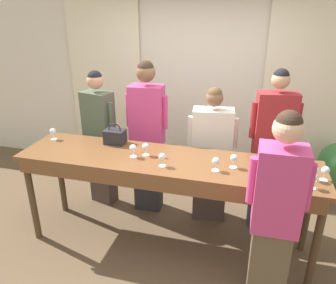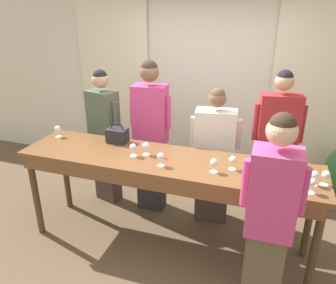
{
  "view_description": "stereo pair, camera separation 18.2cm",
  "coord_description": "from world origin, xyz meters",
  "views": [
    {
      "loc": [
        0.78,
        -2.8,
        2.43
      ],
      "look_at": [
        0.0,
        0.07,
        1.18
      ],
      "focal_mm": 35.0,
      "sensor_mm": 36.0,
      "label": 1
    },
    {
      "loc": [
        0.95,
        -2.75,
        2.43
      ],
      "look_at": [
        0.0,
        0.07,
        1.18
      ],
      "focal_mm": 35.0,
      "sensor_mm": 36.0,
      "label": 2
    }
  ],
  "objects": [
    {
      "name": "wine_glass_back_left",
      "position": [
        1.26,
        0.2,
        1.12
      ],
      "size": [
        0.07,
        0.07,
        0.13
      ],
      "color": "white",
      "rests_on": "tasting_bar"
    },
    {
      "name": "host_pouring",
      "position": [
        1.02,
        -0.59,
        0.93
      ],
      "size": [
        0.46,
        0.27,
        1.79
      ],
      "color": "brown",
      "rests_on": "ground_plane"
    },
    {
      "name": "tasting_bar",
      "position": [
        0.0,
        -0.03,
        0.93
      ],
      "size": [
        3.0,
        0.71,
        1.03
      ],
      "color": "brown",
      "rests_on": "ground_plane"
    },
    {
      "name": "wine_glass_back_right",
      "position": [
        0.65,
        -0.02,
        1.12
      ],
      "size": [
        0.07,
        0.07,
        0.13
      ],
      "color": "white",
      "rests_on": "tasting_bar"
    },
    {
      "name": "wine_glass_near_host",
      "position": [
        1.34,
        -0.09,
        1.12
      ],
      "size": [
        0.07,
        0.07,
        0.13
      ],
      "color": "white",
      "rests_on": "tasting_bar"
    },
    {
      "name": "wine_glass_center_mid",
      "position": [
        -0.33,
        -0.04,
        1.12
      ],
      "size": [
        0.07,
        0.07,
        0.13
      ],
      "color": "white",
      "rests_on": "tasting_bar"
    },
    {
      "name": "guest_pink_top",
      "position": [
        -0.4,
        0.62,
        0.98
      ],
      "size": [
        0.5,
        0.26,
        1.88
      ],
      "color": "#28282D",
      "rests_on": "ground_plane"
    },
    {
      "name": "guest_cream_sweater",
      "position": [
        0.37,
        0.62,
        0.82
      ],
      "size": [
        0.57,
        0.3,
        1.63
      ],
      "color": "#473833",
      "rests_on": "ground_plane"
    },
    {
      "name": "wine_glass_center_right",
      "position": [
        -0.22,
        0.03,
        1.12
      ],
      "size": [
        0.07,
        0.07,
        0.13
      ],
      "color": "white",
      "rests_on": "tasting_bar"
    },
    {
      "name": "ground_plane",
      "position": [
        0.0,
        0.0,
        0.0
      ],
      "size": [
        18.0,
        18.0,
        0.0
      ],
      "primitive_type": "plane",
      "color": "brown"
    },
    {
      "name": "wine_glass_front_left",
      "position": [
        -1.36,
        0.16,
        1.12
      ],
      "size": [
        0.07,
        0.07,
        0.13
      ],
      "color": "white",
      "rests_on": "tasting_bar"
    },
    {
      "name": "wine_glass_front_mid",
      "position": [
        1.23,
        -0.02,
        1.12
      ],
      "size": [
        0.07,
        0.07,
        0.13
      ],
      "color": "white",
      "rests_on": "tasting_bar"
    },
    {
      "name": "wine_glass_front_right",
      "position": [
        0.01,
        -0.16,
        1.12
      ],
      "size": [
        0.07,
        0.07,
        0.13
      ],
      "color": "white",
      "rests_on": "tasting_bar"
    },
    {
      "name": "guest_striped_shirt",
      "position": [
        1.02,
        0.62,
        0.95
      ],
      "size": [
        0.52,
        0.28,
        1.86
      ],
      "color": "#383D51",
      "rests_on": "ground_plane"
    },
    {
      "name": "wall_back",
      "position": [
        0.0,
        1.81,
        1.4
      ],
      "size": [
        12.0,
        0.06,
        2.8
      ],
      "color": "silver",
      "rests_on": "ground_plane"
    },
    {
      "name": "wine_glass_back_mid",
      "position": [
        1.43,
        -0.06,
        1.12
      ],
      "size": [
        0.07,
        0.07,
        0.13
      ],
      "color": "white",
      "rests_on": "tasting_bar"
    },
    {
      "name": "wine_glass_by_bottle",
      "position": [
        0.5,
        -0.12,
        1.12
      ],
      "size": [
        0.07,
        0.07,
        0.13
      ],
      "color": "white",
      "rests_on": "tasting_bar"
    },
    {
      "name": "wine_bottle",
      "position": [
        0.91,
        -0.28,
        1.15
      ],
      "size": [
        0.08,
        0.08,
        0.32
      ],
      "color": "black",
      "rests_on": "tasting_bar"
    },
    {
      "name": "potted_plant",
      "position": [
        1.86,
        1.39,
        0.49
      ],
      "size": [
        0.42,
        0.42,
        0.82
      ],
      "color": "#4C4C51",
      "rests_on": "ground_plane"
    },
    {
      "name": "pen",
      "position": [
        -0.04,
        -0.0,
        1.04
      ],
      "size": [
        0.13,
        0.02,
        0.01
      ],
      "color": "maroon",
      "rests_on": "tasting_bar"
    },
    {
      "name": "curtain_panel_left",
      "position": [
        -1.44,
        1.75,
        1.34
      ],
      "size": [
        1.13,
        0.03,
        2.69
      ],
      "color": "#EFE5C6",
      "rests_on": "ground_plane"
    },
    {
      "name": "wine_glass_center_left",
      "position": [
        1.19,
        0.27,
        1.12
      ],
      "size": [
        0.07,
        0.07,
        0.13
      ],
      "color": "white",
      "rests_on": "tasting_bar"
    },
    {
      "name": "wine_glass_by_handbag",
      "position": [
        1.31,
        -0.23,
        1.12
      ],
      "size": [
        0.07,
        0.07,
        0.13
      ],
      "color": "white",
      "rests_on": "tasting_bar"
    },
    {
      "name": "curtain_panel_right",
      "position": [
        1.44,
        1.75,
        1.34
      ],
      "size": [
        1.13,
        0.03,
        2.69
      ],
      "color": "#EFE5C6",
      "rests_on": "ground_plane"
    },
    {
      "name": "handbag",
      "position": [
        -0.64,
        0.23,
        1.11
      ],
      "size": [
        0.22,
        0.15,
        0.23
      ],
      "color": "#232328",
      "rests_on": "tasting_bar"
    },
    {
      "name": "guest_olive_jacket",
      "position": [
        -1.03,
        0.62,
        0.91
      ],
      "size": [
        0.48,
        0.3,
        1.74
      ],
      "color": "#473833",
      "rests_on": "ground_plane"
    }
  ]
}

